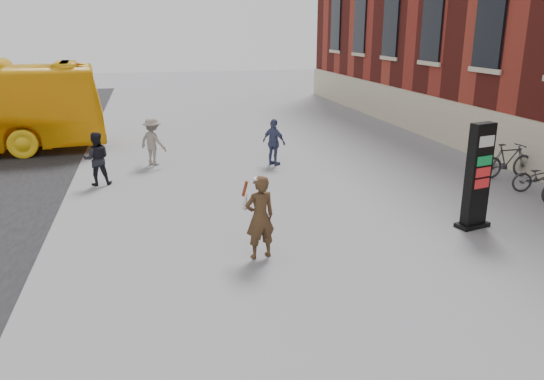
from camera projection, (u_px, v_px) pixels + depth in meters
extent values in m
plane|color=#9E9EA3|center=(288.00, 270.00, 10.58)|extent=(100.00, 100.00, 0.00)
cube|color=beige|center=(512.00, 143.00, 17.96)|extent=(0.18, 44.00, 1.80)
cube|color=black|center=(478.00, 176.00, 12.52)|extent=(0.66, 0.40, 2.55)
cube|color=black|center=(472.00, 225.00, 12.88)|extent=(0.89, 0.60, 0.10)
cube|color=white|center=(482.00, 140.00, 12.27)|extent=(0.52, 0.39, 0.26)
cube|color=#0C6833|center=(480.00, 159.00, 12.40)|extent=(0.52, 0.39, 0.22)
cube|color=#A51A1C|center=(478.00, 171.00, 12.48)|extent=(0.52, 0.39, 0.22)
cube|color=#A51A1C|center=(477.00, 182.00, 12.56)|extent=(0.52, 0.39, 0.22)
imported|color=#3F2B19|center=(260.00, 217.00, 10.94)|extent=(0.73, 0.56, 1.79)
cylinder|color=white|center=(260.00, 179.00, 10.70)|extent=(0.25, 0.25, 0.06)
cone|color=white|center=(264.00, 197.00, 11.16)|extent=(0.26, 0.29, 0.43)
cylinder|color=maroon|center=(264.00, 186.00, 11.09)|extent=(0.14, 0.17, 0.37)
cone|color=white|center=(245.00, 200.00, 10.98)|extent=(0.28, 0.26, 0.43)
cylinder|color=maroon|center=(245.00, 188.00, 10.90)|extent=(0.16, 0.13, 0.37)
imported|color=black|center=(97.00, 159.00, 16.11)|extent=(0.83, 0.67, 1.64)
imported|color=gray|center=(153.00, 142.00, 18.44)|extent=(1.21, 1.19, 1.67)
imported|color=#3F476B|center=(274.00, 142.00, 18.43)|extent=(0.90, 1.00, 1.63)
imported|color=#2A292E|center=(542.00, 177.00, 15.51)|extent=(1.83, 0.95, 0.91)
imported|color=#2A292E|center=(508.00, 161.00, 16.93)|extent=(1.89, 0.58, 1.12)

